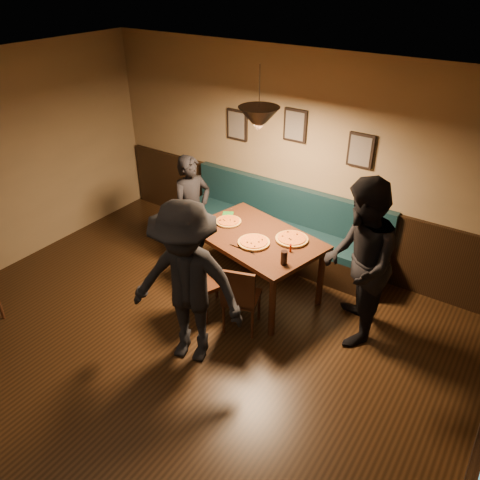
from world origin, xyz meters
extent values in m
plane|color=black|center=(0.00, 0.00, 0.00)|extent=(7.00, 7.00, 0.00)
plane|color=silver|center=(0.00, 0.00, 2.80)|extent=(7.00, 7.00, 0.00)
plane|color=#8C704F|center=(0.00, 3.50, 1.40)|extent=(6.00, 0.00, 6.00)
cube|color=black|center=(0.00, 3.47, 0.50)|extent=(5.88, 0.06, 1.00)
cube|color=black|center=(-0.90, 3.47, 1.70)|extent=(0.32, 0.04, 0.42)
cube|color=black|center=(0.00, 3.47, 1.85)|extent=(0.32, 0.04, 0.42)
cube|color=black|center=(0.90, 3.47, 1.70)|extent=(0.32, 0.04, 0.42)
cone|color=black|center=(0.17, 2.31, 2.25)|extent=(0.44, 0.44, 0.25)
cube|color=black|center=(0.17, 2.31, 0.41)|extent=(1.74, 1.33, 0.83)
imported|color=black|center=(-0.95, 2.47, 0.77)|extent=(0.52, 0.65, 1.55)
imported|color=black|center=(1.46, 2.26, 0.95)|extent=(1.02, 1.13, 1.90)
imported|color=black|center=(0.19, 0.99, 0.92)|extent=(1.32, 0.98, 1.83)
cylinder|color=orange|center=(-0.30, 2.39, 0.85)|extent=(0.42, 0.42, 0.04)
cylinder|color=gold|center=(0.24, 2.14, 0.85)|extent=(0.41, 0.41, 0.04)
cylinder|color=orange|center=(0.57, 2.45, 0.85)|extent=(0.40, 0.40, 0.04)
cylinder|color=black|center=(0.73, 1.98, 0.91)|extent=(0.08, 0.08, 0.16)
cylinder|color=maroon|center=(0.67, 2.23, 0.89)|extent=(0.03, 0.03, 0.11)
cube|color=#1A651C|center=(-0.44, 2.58, 0.83)|extent=(0.19, 0.19, 0.01)
cube|color=#1E7328|center=(-0.38, 2.05, 0.83)|extent=(0.19, 0.19, 0.01)
cube|color=#B3B3B8|center=(0.18, 1.97, 0.83)|extent=(0.20, 0.03, 0.00)
camera|label=1|loc=(2.73, -1.83, 3.70)|focal=35.32mm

